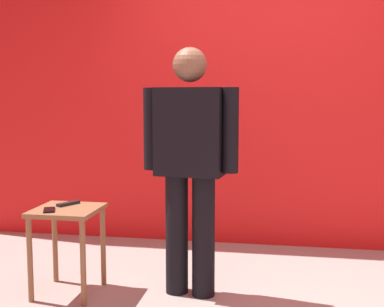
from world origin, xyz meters
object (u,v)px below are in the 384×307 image
Objects in this scene: side_table at (67,225)px; tv_remote at (68,204)px; cell_phone at (49,210)px; standing_person at (190,159)px.

side_table is 0.16m from tv_remote.
cell_phone is (-0.08, -0.09, 0.12)m from side_table.
side_table is at bearing -170.82° from standing_person.
cell_phone is 0.19m from tv_remote.
side_table is at bearing 25.33° from cell_phone.
tv_remote is (-0.84, -0.04, -0.32)m from standing_person.
tv_remote reaches higher than cell_phone.
side_table is at bearing -43.35° from tv_remote.
cell_phone is at bearing -165.87° from standing_person.
tv_remote is (-0.03, 0.09, 0.13)m from side_table.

